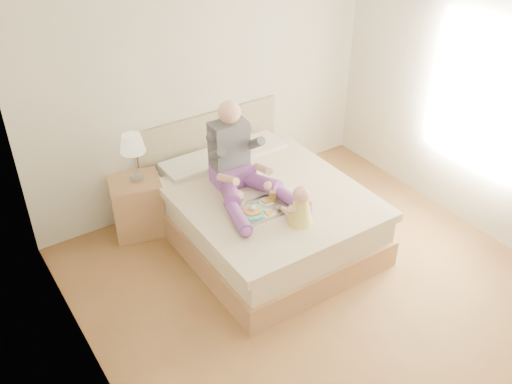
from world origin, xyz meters
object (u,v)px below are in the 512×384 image
nightstand (137,206)px  tray (260,208)px  bed (259,210)px  baby (300,208)px  adult (239,165)px

nightstand → tray: size_ratio=1.41×
bed → baby: 0.83m
bed → baby: bed is taller
bed → baby: bearing=-92.6°
adult → tray: bearing=-91.6°
baby → adult: bearing=102.6°
adult → baby: size_ratio=2.86×
nightstand → baby: bearing=-41.6°
bed → adult: adult is taller
nightstand → baby: (0.97, -1.46, 0.46)m
nightstand → adult: bearing=-25.7°
tray → baby: baby is taller
nightstand → baby: 1.81m
bed → tray: bed is taller
adult → baby: (0.16, -0.77, -0.11)m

